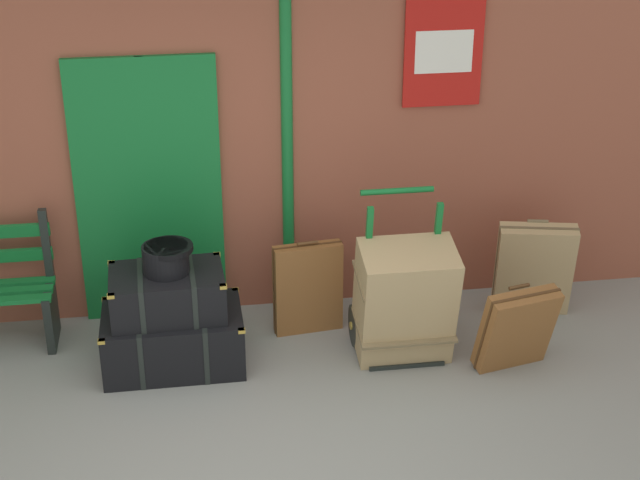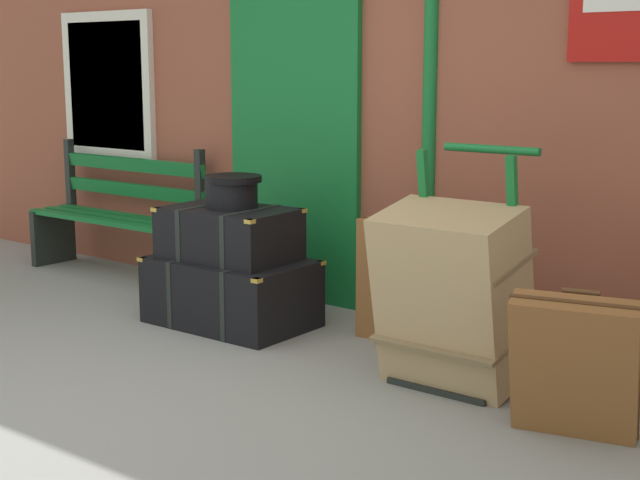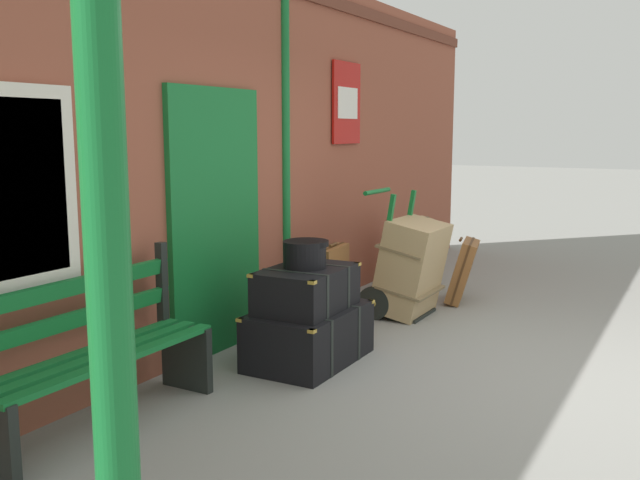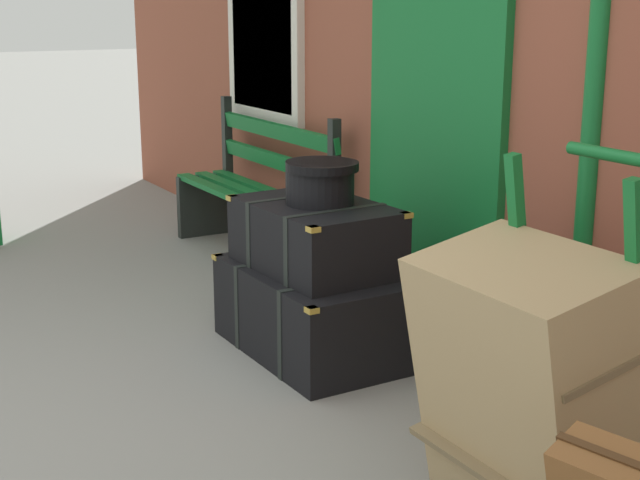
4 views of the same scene
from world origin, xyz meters
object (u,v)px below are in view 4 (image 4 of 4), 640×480
at_px(steamer_trunk_base, 316,310).
at_px(large_brown_trunk, 533,389).
at_px(steamer_trunk_middle, 316,236).
at_px(porters_trolley, 568,434).
at_px(round_hatbox, 320,180).
at_px(suitcase_brown, 516,333).
at_px(platform_bench, 257,193).

xyz_separation_m(steamer_trunk_base, large_brown_trunk, (1.67, -0.16, 0.26)).
xyz_separation_m(steamer_trunk_middle, porters_trolley, (1.69, -0.00, -0.31)).
distance_m(round_hatbox, large_brown_trunk, 1.73).
bearing_deg(large_brown_trunk, suitcase_brown, 141.33).
bearing_deg(round_hatbox, steamer_trunk_middle, -117.94).
height_order(steamer_trunk_base, suitcase_brown, suitcase_brown).
height_order(steamer_trunk_middle, suitcase_brown, suitcase_brown).
relative_size(steamer_trunk_base, round_hatbox, 2.81).
bearing_deg(platform_bench, porters_trolley, -8.49).
distance_m(steamer_trunk_base, round_hatbox, 0.65).
height_order(round_hatbox, suitcase_brown, round_hatbox).
bearing_deg(steamer_trunk_base, porters_trolley, 0.31).
relative_size(porters_trolley, large_brown_trunk, 1.27).
relative_size(steamer_trunk_base, suitcase_brown, 1.33).
height_order(platform_bench, round_hatbox, platform_bench).
height_order(platform_bench, suitcase_brown, platform_bench).
bearing_deg(steamer_trunk_middle, large_brown_trunk, -5.82).
bearing_deg(porters_trolley, suitcase_brown, 152.04).
relative_size(platform_bench, steamer_trunk_base, 1.58).
xyz_separation_m(steamer_trunk_base, porters_trolley, (1.67, 0.01, 0.06)).
bearing_deg(steamer_trunk_base, steamer_trunk_middle, 151.72).
relative_size(platform_bench, suitcase_brown, 2.10).
distance_m(steamer_trunk_middle, suitcase_brown, 1.13).
relative_size(steamer_trunk_base, steamer_trunk_middle, 1.22).
bearing_deg(steamer_trunk_middle, round_hatbox, 62.06).
bearing_deg(suitcase_brown, steamer_trunk_base, -161.43).
bearing_deg(porters_trolley, large_brown_trunk, -90.00).
bearing_deg(porters_trolley, steamer_trunk_base, -179.69).
bearing_deg(suitcase_brown, steamer_trunk_middle, -162.22).
xyz_separation_m(steamer_trunk_middle, suitcase_brown, (1.05, 0.34, -0.22)).
relative_size(round_hatbox, porters_trolley, 0.30).
distance_m(steamer_trunk_middle, round_hatbox, 0.28).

